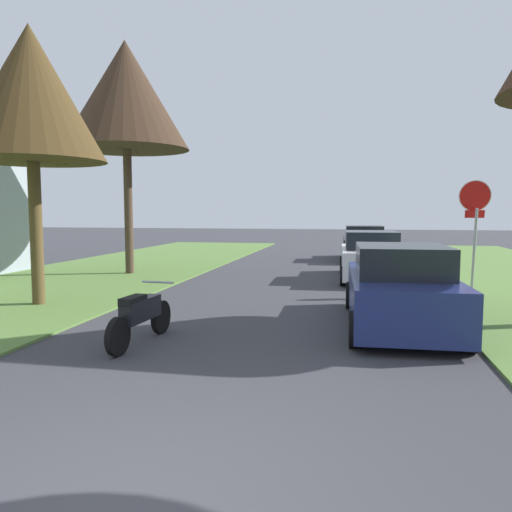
{
  "coord_description": "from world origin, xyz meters",
  "views": [
    {
      "loc": [
        1.6,
        -3.13,
        2.19
      ],
      "look_at": [
        -0.42,
        7.15,
        1.25
      ],
      "focal_mm": 34.37,
      "sensor_mm": 36.0,
      "label": 1
    }
  ],
  "objects_px": {
    "street_tree_left_mid_b": "(126,96)",
    "parked_sedan_navy": "(399,289)",
    "street_tree_left_mid_a": "(31,94)",
    "parked_sedan_black": "(364,244)",
    "parked_motorcycle": "(141,315)",
    "stop_sign_far": "(475,212)",
    "parked_sedan_white": "(370,257)"
  },
  "relations": [
    {
      "from": "stop_sign_far",
      "to": "street_tree_left_mid_b",
      "type": "bearing_deg",
      "value": 167.53
    },
    {
      "from": "street_tree_left_mid_a",
      "to": "parked_sedan_white",
      "type": "xyz_separation_m",
      "value": [
        7.76,
        6.17,
        -4.11
      ]
    },
    {
      "from": "street_tree_left_mid_a",
      "to": "street_tree_left_mid_b",
      "type": "distance_m",
      "value": 5.97
    },
    {
      "from": "parked_sedan_black",
      "to": "parked_motorcycle",
      "type": "distance_m",
      "value": 15.85
    },
    {
      "from": "street_tree_left_mid_a",
      "to": "parked_sedan_white",
      "type": "height_order",
      "value": "street_tree_left_mid_a"
    },
    {
      "from": "parked_sedan_black",
      "to": "parked_motorcycle",
      "type": "relative_size",
      "value": 2.17
    },
    {
      "from": "street_tree_left_mid_a",
      "to": "parked_motorcycle",
      "type": "distance_m",
      "value": 6.33
    },
    {
      "from": "stop_sign_far",
      "to": "parked_sedan_black",
      "type": "xyz_separation_m",
      "value": [
        -2.58,
        9.27,
        -1.46
      ]
    },
    {
      "from": "parked_sedan_navy",
      "to": "parked_sedan_black",
      "type": "distance_m",
      "value": 13.26
    },
    {
      "from": "stop_sign_far",
      "to": "parked_sedan_navy",
      "type": "relative_size",
      "value": 0.67
    },
    {
      "from": "stop_sign_far",
      "to": "street_tree_left_mid_b",
      "type": "distance_m",
      "value": 11.71
    },
    {
      "from": "parked_sedan_white",
      "to": "parked_sedan_black",
      "type": "height_order",
      "value": "same"
    },
    {
      "from": "street_tree_left_mid_a",
      "to": "parked_sedan_white",
      "type": "distance_m",
      "value": 10.74
    },
    {
      "from": "parked_sedan_white",
      "to": "parked_motorcycle",
      "type": "relative_size",
      "value": 2.17
    },
    {
      "from": "street_tree_left_mid_b",
      "to": "parked_motorcycle",
      "type": "xyz_separation_m",
      "value": [
        4.24,
        -8.45,
        -5.66
      ]
    },
    {
      "from": "street_tree_left_mid_b",
      "to": "parked_sedan_white",
      "type": "distance_m",
      "value": 9.88
    },
    {
      "from": "street_tree_left_mid_a",
      "to": "street_tree_left_mid_b",
      "type": "xyz_separation_m",
      "value": [
        -0.49,
        5.81,
        1.3
      ]
    },
    {
      "from": "street_tree_left_mid_b",
      "to": "parked_sedan_black",
      "type": "xyz_separation_m",
      "value": [
        8.18,
        6.9,
        -5.42
      ]
    },
    {
      "from": "parked_sedan_navy",
      "to": "street_tree_left_mid_b",
      "type": "bearing_deg",
      "value": 143.39
    },
    {
      "from": "street_tree_left_mid_b",
      "to": "parked_sedan_navy",
      "type": "height_order",
      "value": "street_tree_left_mid_b"
    },
    {
      "from": "parked_sedan_navy",
      "to": "parked_sedan_white",
      "type": "xyz_separation_m",
      "value": [
        -0.31,
        6.72,
        0.0
      ]
    },
    {
      "from": "street_tree_left_mid_a",
      "to": "parked_sedan_black",
      "type": "relative_size",
      "value": 1.43
    },
    {
      "from": "stop_sign_far",
      "to": "street_tree_left_mid_a",
      "type": "distance_m",
      "value": 11.15
    },
    {
      "from": "street_tree_left_mid_a",
      "to": "parked_sedan_black",
      "type": "height_order",
      "value": "street_tree_left_mid_a"
    },
    {
      "from": "parked_sedan_navy",
      "to": "parked_motorcycle",
      "type": "bearing_deg",
      "value": -154.2
    },
    {
      "from": "stop_sign_far",
      "to": "parked_sedan_black",
      "type": "relative_size",
      "value": 0.67
    },
    {
      "from": "parked_sedan_black",
      "to": "parked_sedan_white",
      "type": "bearing_deg",
      "value": -89.31
    },
    {
      "from": "parked_sedan_white",
      "to": "parked_motorcycle",
      "type": "height_order",
      "value": "parked_sedan_white"
    },
    {
      "from": "street_tree_left_mid_b",
      "to": "parked_sedan_navy",
      "type": "bearing_deg",
      "value": -36.61
    },
    {
      "from": "street_tree_left_mid_b",
      "to": "parked_sedan_white",
      "type": "height_order",
      "value": "street_tree_left_mid_b"
    },
    {
      "from": "parked_sedan_navy",
      "to": "parked_sedan_white",
      "type": "bearing_deg",
      "value": 92.62
    },
    {
      "from": "parked_sedan_white",
      "to": "parked_sedan_black",
      "type": "bearing_deg",
      "value": 90.69
    }
  ]
}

